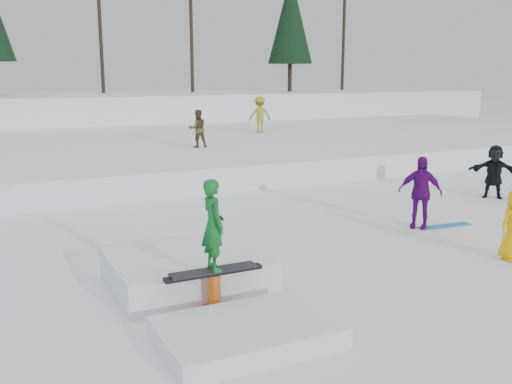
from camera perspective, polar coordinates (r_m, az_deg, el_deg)
name	(u,v)px	position (r m, az deg, el deg)	size (l,w,h in m)	color
ground	(279,270)	(10.95, 2.28, -7.80)	(120.00, 120.00, 0.00)	white
snow_berm	(59,113)	(39.45, -19.06, 7.51)	(60.00, 14.00, 2.40)	white
snow_midrise	(104,150)	(25.75, -14.91, 4.06)	(50.00, 18.00, 0.80)	white
treeline	(156,14)	(39.14, -9.95, 17.10)	(40.24, 4.22, 10.50)	black
walker_olive	(198,129)	(22.78, -5.85, 6.33)	(0.72, 0.56, 1.48)	#4E391E
walker_ygreen	(260,115)	(28.48, 0.37, 7.75)	(1.14, 0.66, 1.77)	olive
spectator_purple	(420,192)	(14.22, 16.09, -0.03)	(1.02, 0.43, 1.75)	#54086D
spectator_dark	(494,172)	(18.45, 22.72, 1.89)	(1.48, 0.47, 1.59)	black
loose_board_teal	(445,226)	(14.69, 18.38, -3.25)	(1.40, 0.28, 0.03)	teal
jib_rail_feature	(201,281)	(9.57, -5.51, -8.85)	(2.60, 4.40, 2.11)	white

